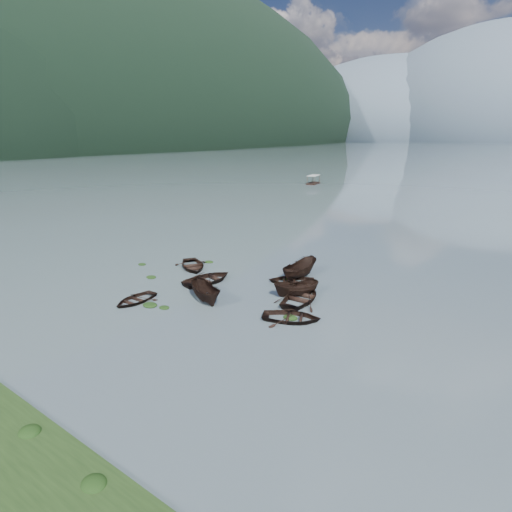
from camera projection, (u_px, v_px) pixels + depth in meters
The scene contains 22 objects.
ground_plane at pixel (165, 319), 30.14m from camera, with size 2400.00×2400.00×0.00m, color #49575C.
left_ridge_far at pixel (47, 145), 489.37m from camera, with size 560.00×1400.00×380.00m, color black.
haze_mtn_a at pixel (391, 140), 877.36m from camera, with size 520.00×520.00×280.00m, color #475666.
haze_mtn_b at pixel (495, 141), 767.56m from camera, with size 520.00×520.00×340.00m, color #475666.
rowboat_0 at pixel (136, 302), 33.29m from camera, with size 2.72×3.81×0.79m, color black.
rowboat_1 at pixel (208, 282), 37.71m from camera, with size 3.55×4.97×1.03m, color black.
rowboat_2 at pixel (206, 301), 33.52m from camera, with size 1.70×4.53×1.75m, color black.
rowboat_3 at pixel (301, 301), 33.49m from camera, with size 3.59×5.02×1.04m, color black.
rowboat_4 at pixel (291, 320), 29.96m from camera, with size 3.13×4.39×0.91m, color black.
rowboat_5 at pixel (296, 296), 34.55m from camera, with size 1.55×4.13×1.59m, color black.
rowboat_6 at pixel (193, 268), 41.62m from camera, with size 3.39×4.74×0.98m, color black.
rowboat_7 at pixel (291, 283), 37.53m from camera, with size 3.08×4.31×0.89m, color black.
rowboat_8 at pixel (299, 277), 38.92m from camera, with size 1.86×4.95×1.91m, color black.
weed_clump_0 at pixel (151, 278), 38.88m from camera, with size 1.06×0.86×0.23m, color black.
weed_clump_1 at pixel (164, 308), 32.08m from camera, with size 0.91×0.73×0.20m, color black.
weed_clump_2 at pixel (150, 306), 32.48m from camera, with size 1.29×1.03×0.28m, color black.
weed_clump_3 at pixel (297, 289), 36.13m from camera, with size 1.01×0.85×0.22m, color black.
weed_clump_4 at pixel (290, 318), 30.30m from camera, with size 1.17×0.93×0.24m, color black.
weed_clump_5 at pixel (142, 265), 42.73m from camera, with size 0.93×0.75×0.20m, color black.
weed_clump_6 at pixel (209, 262), 43.52m from camera, with size 1.01×0.84×0.21m, color black.
weed_clump_7 at pixel (284, 279), 38.59m from camera, with size 1.11×0.89×0.24m, color black.
pontoon_left at pixel (313, 184), 111.89m from camera, with size 2.48×5.95×2.28m, color black, non-canonical shape.
Camera 1 is at (21.38, -18.48, 13.41)m, focal length 28.00 mm.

